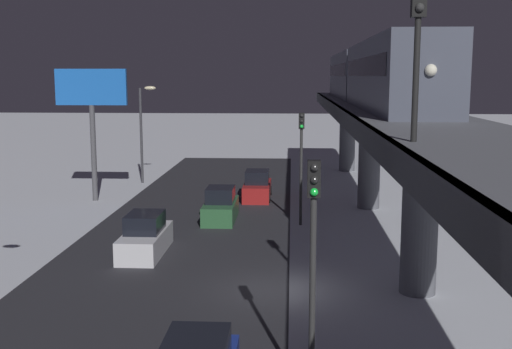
# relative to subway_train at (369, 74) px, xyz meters

# --- Properties ---
(ground_plane) EXTENTS (240.00, 240.00, 0.00)m
(ground_plane) POSITION_rel_subway_train_xyz_m (5.99, 17.49, -8.54)
(ground_plane) COLOR silver
(avenue_asphalt) EXTENTS (11.00, 81.30, 0.01)m
(avenue_asphalt) POSITION_rel_subway_train_xyz_m (10.53, 17.49, -8.54)
(avenue_asphalt) COLOR #28282D
(avenue_asphalt) RESTS_ON ground_plane
(elevated_railway) EXTENTS (5.00, 81.30, 6.76)m
(elevated_railway) POSITION_rel_subway_train_xyz_m (0.09, 17.49, -2.67)
(elevated_railway) COLOR slate
(elevated_railway) RESTS_ON ground_plane
(subway_train) EXTENTS (2.94, 36.87, 3.40)m
(subway_train) POSITION_rel_subway_train_xyz_m (0.00, 0.00, 0.00)
(subway_train) COLOR #4C5160
(subway_train) RESTS_ON elevated_railway
(rail_signal) EXTENTS (0.36, 0.41, 4.00)m
(rail_signal) POSITION_rel_subway_train_xyz_m (1.87, 25.43, 0.95)
(rail_signal) COLOR black
(rail_signal) RESTS_ON elevated_railway
(sedan_red) EXTENTS (1.91, 4.51, 1.97)m
(sedan_red) POSITION_rel_subway_train_xyz_m (7.33, -1.43, -7.76)
(sedan_red) COLOR #A51E1E
(sedan_red) RESTS_ON ground_plane
(sedan_white) EXTENTS (1.80, 4.71, 1.97)m
(sedan_white) POSITION_rel_subway_train_xyz_m (11.93, 12.63, -7.75)
(sedan_white) COLOR silver
(sedan_white) RESTS_ON ground_plane
(sedan_green) EXTENTS (1.80, 4.32, 1.97)m
(sedan_green) POSITION_rel_subway_train_xyz_m (9.13, 5.34, -7.75)
(sedan_green) COLOR #2D6038
(sedan_green) RESTS_ON ground_plane
(traffic_light_near) EXTENTS (0.32, 0.44, 6.40)m
(traffic_light_near) POSITION_rel_subway_train_xyz_m (4.43, 26.45, -4.35)
(traffic_light_near) COLOR #2D2D2D
(traffic_light_near) RESTS_ON ground_plane
(traffic_light_mid) EXTENTS (0.32, 0.44, 6.40)m
(traffic_light_mid) POSITION_rel_subway_train_xyz_m (4.43, 6.31, -4.35)
(traffic_light_mid) COLOR #2D2D2D
(traffic_light_mid) RESTS_ON ground_plane
(commercial_billboard) EXTENTS (4.80, 0.36, 8.90)m
(commercial_billboard) POSITION_rel_subway_train_xyz_m (18.37, -0.18, -1.72)
(commercial_billboard) COLOR #4C4C51
(commercial_billboard) RESTS_ON ground_plane
(street_lamp_far) EXTENTS (1.35, 0.44, 7.65)m
(street_lamp_far) POSITION_rel_subway_train_xyz_m (16.60, -7.51, -3.73)
(street_lamp_far) COLOR #38383D
(street_lamp_far) RESTS_ON ground_plane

